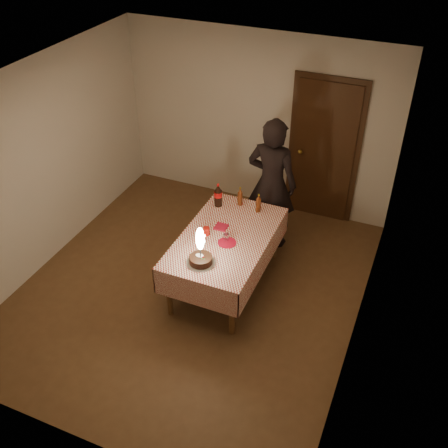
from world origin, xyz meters
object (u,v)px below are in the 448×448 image
Objects in this scene: birthday_cake at (201,254)px; cola_bottle at (218,195)px; red_plate at (227,243)px; clear_cup at (226,237)px; amber_bottle_left at (240,197)px; photographer at (272,184)px; dining_table at (226,243)px; amber_bottle_right at (258,203)px; red_cup at (206,231)px.

birthday_cake is 1.51× the size of cola_bottle.
clear_cup is (-0.03, 0.04, 0.04)m from red_plate.
photographer is at bearing 49.75° from amber_bottle_left.
cola_bottle is at bearing 121.02° from dining_table.
amber_bottle_left is (-0.03, 1.26, -0.01)m from birthday_cake.
amber_bottle_left is (-0.10, 0.71, 0.22)m from dining_table.
amber_bottle_left reaches higher than dining_table.
dining_table is 3.60× the size of birthday_cake.
cola_bottle is at bearing -172.13° from amber_bottle_right.
photographer is (0.43, 1.12, 0.14)m from red_cup.
red_cup is 0.31× the size of cola_bottle.
clear_cup is at bearing -1.82° from red_cup.
amber_bottle_right reaches higher than clear_cup.
birthday_cake reaches higher than red_plate.
dining_table is at bearing -100.81° from photographer.
amber_bottle_left is 0.28m from amber_bottle_right.
cola_bottle is at bearing 100.92° from red_cup.
red_plate is (0.06, -0.11, 0.10)m from dining_table.
dining_table is at bearing -104.86° from amber_bottle_right.
photographer is (0.20, 1.06, 0.28)m from dining_table.
birthday_cake reaches higher than red_cup.
photographer reaches higher than dining_table.
cola_bottle reaches higher than red_plate.
dining_table is 17.20× the size of red_cup.
amber_bottle_left is at bearing 80.57° from red_cup.
red_cup reaches higher than dining_table.
red_plate is at bearing -96.81° from photographer.
dining_table is 0.72m from cola_bottle.
amber_bottle_left reaches higher than red_cup.
clear_cup is 0.35× the size of amber_bottle_right.
birthday_cake is at bearing -76.01° from cola_bottle.
cola_bottle reaches higher than amber_bottle_left.
red_plate is (0.13, 0.45, -0.12)m from birthday_cake.
amber_bottle_left is 0.47m from photographer.
amber_bottle_left is (-0.16, 0.82, 0.11)m from red_plate.
photographer reaches higher than amber_bottle_right.
birthday_cake is 1.17m from cola_bottle.
cola_bottle reaches higher than red_cup.
photographer reaches higher than clear_cup.
amber_bottle_right is (0.14, 0.71, 0.07)m from clear_cup.
cola_bottle is 0.28m from amber_bottle_left.
clear_cup is (0.26, -0.01, -0.01)m from red_cup.
amber_bottle_right is at bearing 79.03° from clear_cup.
clear_cup reaches higher than red_plate.
photographer reaches higher than birthday_cake.
red_plate is 0.12× the size of photographer.
red_plate is 0.86× the size of amber_bottle_right.
red_cup reaches higher than red_plate.
red_cup is at bearing 107.78° from birthday_cake.
cola_bottle is 0.17× the size of photographer.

